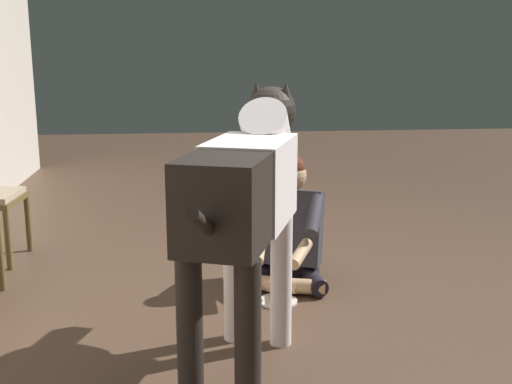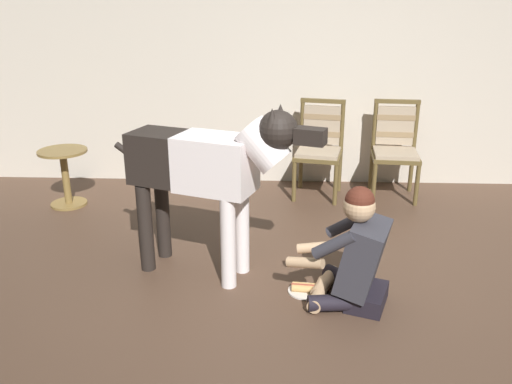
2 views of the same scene
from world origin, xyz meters
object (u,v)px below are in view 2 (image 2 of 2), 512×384
Objects in this scene: dining_chair_left_of_pair at (320,144)px; round_side_table at (65,172)px; person_sitting_on_floor at (355,257)px; dining_chair_right_of_pair at (395,144)px; large_dog at (207,168)px; hot_dog_on_plate at (304,289)px.

dining_chair_left_of_pair is 1.72× the size of round_side_table.
dining_chair_right_of_pair is at bearing 72.49° from person_sitting_on_floor.
large_dog is 1.10m from hot_dog_on_plate.
dining_chair_right_of_pair reaches higher than hot_dog_on_plate.
person_sitting_on_floor is at bearing -32.94° from round_side_table.
dining_chair_left_of_pair is at bearing 92.52° from person_sitting_on_floor.
large_dog is at bearing 160.35° from hot_dog_on_plate.
dining_chair_right_of_pair is 2.31m from hot_dog_on_plate.
large_dog reaches higher than person_sitting_on_floor.
large_dog is 2.72× the size of round_side_table.
dining_chair_right_of_pair is 3.32m from round_side_table.
hot_dog_on_plate is at bearing -34.56° from round_side_table.
dining_chair_right_of_pair is 4.22× the size of hot_dog_on_plate.
dining_chair_left_of_pair is 2.56m from round_side_table.
large_dog reaches higher than dining_chair_left_of_pair.
hot_dog_on_plate is at bearing 160.35° from person_sitting_on_floor.
hot_dog_on_plate is (-0.23, -2.02, -0.52)m from dining_chair_left_of_pair.
round_side_table is (-1.59, 1.33, -0.49)m from large_dog.
round_side_table is (-2.61, 1.69, -0.00)m from person_sitting_on_floor.
hot_dog_on_plate is at bearing -96.45° from dining_chair_left_of_pair.
person_sitting_on_floor is at bearing -107.51° from dining_chair_right_of_pair.
round_side_table is (-2.52, -0.44, -0.20)m from dining_chair_left_of_pair.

